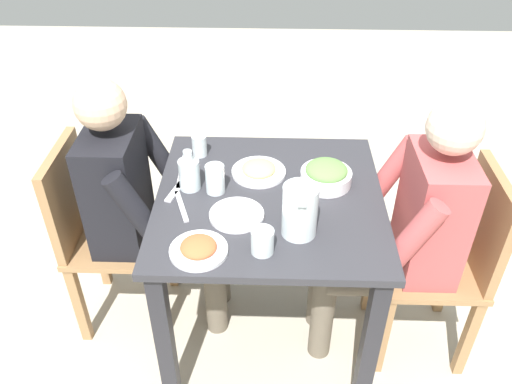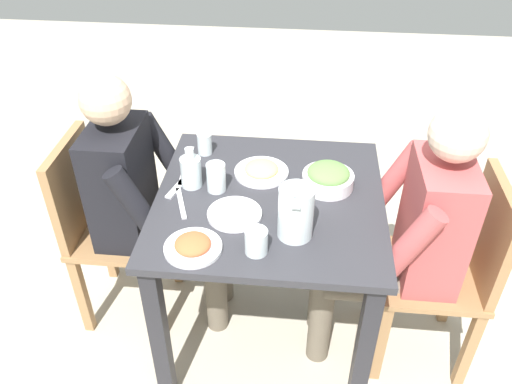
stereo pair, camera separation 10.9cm
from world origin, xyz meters
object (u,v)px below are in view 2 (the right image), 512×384
Objects in this scene: chair_far at (103,222)px; chair_near at (453,266)px; salad_bowl at (328,177)px; plate_fries at (261,170)px; water_glass_far_left at (216,177)px; plate_yoghurt at (235,212)px; diner_near at (406,234)px; water_glass_by_pitcher at (256,241)px; diner_far at (145,197)px; dining_table at (269,225)px; plate_rice_curry at (193,246)px; oil_carafe at (191,173)px; water_glass_far_right at (205,144)px; water_pitcher at (296,212)px.

chair_near is at bearing -94.88° from chair_far.
salad_bowl reaches higher than plate_fries.
plate_yoghurt is at bearing -149.26° from water_glass_far_left.
plate_fries is at bearing -52.29° from water_glass_far_left.
diner_near is 6.01× the size of plate_yoghurt.
salad_bowl is at bearing -31.04° from water_glass_by_pitcher.
chair_far is at bearing 82.76° from water_glass_far_left.
water_glass_by_pitcher is at bearing 116.70° from diner_near.
diner_far reaches higher than plate_fries.
salad_bowl is at bearing -67.82° from dining_table.
dining_table is at bearing -42.80° from plate_yoghurt.
chair_far is at bearing 50.65° from plate_rice_curry.
chair_far is 9.99× the size of water_glass_by_pitcher.
water_glass_far_left is at bearing -101.12° from oil_carafe.
dining_table is at bearing 112.18° from salad_bowl.
diner_near is (-0.00, 0.20, 0.15)m from chair_near.
oil_carafe is (-0.23, 0.01, 0.01)m from water_glass_far_right.
oil_carafe is (0.08, 1.03, 0.31)m from chair_near.
salad_bowl is 1.74× the size of water_glass_far_left.
water_glass_by_pitcher is (-0.33, -0.18, -0.01)m from water_glass_far_left.
water_glass_by_pitcher is at bearing -119.30° from chair_far.
water_glass_far_left is (-0.12, 0.16, 0.04)m from plate_fries.
water_glass_far_left reaches higher than plate_fries.
dining_table is 0.73m from chair_near.
chair_near is 4.10× the size of plate_fries.
plate_rice_curry is at bearing 143.90° from dining_table.
chair_far is 0.25m from diner_far.
water_pitcher is at bearing -126.68° from water_glass_far_left.
water_glass_far_left reaches higher than plate_rice_curry.
chair_far is 0.86m from water_glass_by_pitcher.
diner_far is 6.00× the size of salad_bowl.
dining_table is at bearing 26.44° from water_pitcher.
oil_carafe is (0.25, 0.41, -0.04)m from water_pitcher.
water_glass_far_left is at bearing -97.24° from chair_far.
salad_bowl is at bearing -102.98° from plate_fries.
diner_near is 0.74m from water_glass_far_left.
chair_near is at bearing -92.66° from dining_table.
water_glass_by_pitcher is (-0.27, 0.54, 0.16)m from diner_near.
water_pitcher reaches higher than water_glass_far_right.
dining_table is 0.72× the size of diner_far.
plate_yoghurt is 2.22× the size of water_glass_by_pitcher.
dining_table is 4.35× the size of plate_yoghurt.
plate_fries reaches higher than plate_yoghurt.
water_glass_far_left is (-0.07, -0.52, 0.31)m from chair_far.
water_glass_far_left reaches higher than water_glass_by_pitcher.
diner_near reaches higher than dining_table.
chair_far is at bearing 85.12° from chair_near.
plate_yoghurt is at bearing 28.24° from water_glass_by_pitcher.
chair_far is 0.98m from salad_bowl.
salad_bowl is 2.19× the size of water_glass_far_right.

